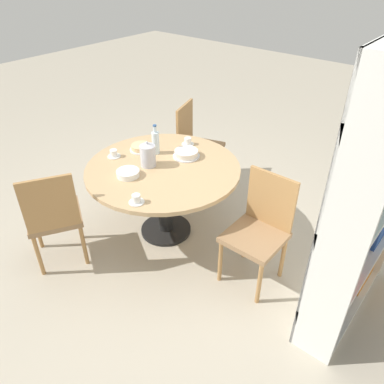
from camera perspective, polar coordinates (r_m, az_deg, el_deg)
The scene contains 14 objects.
ground_plane at distance 3.64m, azimuth -3.97°, elevation -5.85°, with size 14.00×14.00×0.00m, color #B2A893.
dining_table at distance 3.29m, azimuth -4.36°, elevation 2.09°, with size 1.34×1.34×0.71m.
chair_a at distance 3.22m, azimuth -20.32°, elevation -3.36°, with size 0.57×0.57×0.91m.
chair_b at distance 2.94m, azimuth 10.24°, elevation -5.45°, with size 0.42×0.42×0.91m.
chair_c at distance 4.13m, azimuth 0.62°, elevation 7.43°, with size 0.53×0.53×0.91m.
bookshelf at distance 2.59m, azimuth 25.28°, elevation -1.14°, with size 1.07×0.28×1.96m.
coffee_pot at distance 3.22m, azimuth -6.75°, elevation 5.65°, with size 0.13×0.13×0.23m.
water_bottle at distance 3.41m, azimuth -5.56°, elevation 7.60°, with size 0.07×0.07×0.28m.
cake_main at distance 3.37m, azimuth -0.87°, elevation 5.86°, with size 0.24×0.24×0.06m.
cake_second at distance 3.52m, azimuth -7.78°, elevation 6.73°, with size 0.21×0.21×0.05m.
cup_a at distance 3.44m, azimuth -11.83°, elevation 5.70°, with size 0.12×0.12×0.07m.
cup_b at distance 2.79m, azimuth -8.47°, elevation -1.13°, with size 0.12×0.12×0.07m.
cup_c at distance 3.59m, azimuth -0.65°, elevation 7.66°, with size 0.12×0.12×0.07m.
plate_stack at distance 3.12m, azimuth -9.73°, elevation 2.83°, with size 0.19×0.19×0.05m.
Camera 1 is at (1.99, 1.98, 2.31)m, focal length 35.00 mm.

